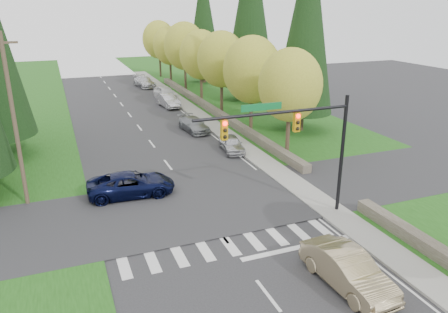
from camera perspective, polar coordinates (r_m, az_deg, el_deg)
ground at (r=19.67m, az=4.41°, el=-15.99°), size 120.00×120.00×0.00m
grass_east at (r=41.42m, az=8.75°, el=3.29°), size 14.00×110.00×0.06m
cross_street at (r=26.08m, az=-3.22°, el=-6.47°), size 120.00×8.00×0.10m
sidewalk_east at (r=40.59m, az=-0.17°, el=3.24°), size 1.80×80.00×0.13m
curb_east at (r=40.30m, az=-1.29°, el=3.12°), size 0.20×80.00×0.13m
stone_wall_north at (r=48.34m, az=-1.72°, el=6.23°), size 0.70×40.00×0.70m
traffic_signal at (r=23.00m, az=9.75°, el=3.00°), size 8.70×0.37×6.80m
utility_pole at (r=27.18m, az=-25.71°, el=4.22°), size 1.60×0.24×10.00m
decid_tree_0 at (r=33.24m, az=8.65°, el=9.19°), size 4.80×4.80×8.37m
decid_tree_1 at (r=39.39m, az=3.68°, el=11.24°), size 5.20×5.20×8.80m
decid_tree_2 at (r=45.69m, az=-0.32°, el=12.58°), size 5.00×5.00×8.82m
decid_tree_3 at (r=52.31m, az=-3.04°, el=13.13°), size 5.00×5.00×8.55m
decid_tree_4 at (r=58.95m, az=-5.17°, el=14.18°), size 5.40×5.40×9.18m
decid_tree_5 at (r=65.67m, az=-7.11°, el=14.18°), size 4.80×4.80×8.30m
decid_tree_6 at (r=72.44m, az=-8.49°, el=14.86°), size 5.20×5.20×8.86m
conifer_e_a at (r=40.38m, az=10.77°, el=16.85°), size 5.44×5.44×17.80m
conifer_e_b at (r=53.19m, az=3.49°, el=18.76°), size 6.12×6.12×19.80m
conifer_e_c at (r=65.88m, az=-2.70°, el=17.59°), size 5.10×5.10×16.80m
sedan_champagne at (r=19.63m, az=15.85°, el=-14.05°), size 1.99×4.90×1.58m
suv_navy at (r=27.74m, az=-12.02°, el=-3.57°), size 5.51×2.83×1.49m
parked_car_a at (r=35.21m, az=1.00°, el=1.67°), size 1.97×3.93×1.29m
parked_car_b at (r=40.97m, az=-3.96°, el=4.19°), size 2.27×4.59×1.28m
parked_car_c at (r=51.08m, az=-7.27°, el=7.24°), size 1.99×4.58×1.47m
parked_car_d at (r=55.31m, az=-7.66°, el=8.24°), size 2.32×4.90×1.62m
parked_car_e at (r=64.15m, az=-10.35°, el=9.57°), size 2.71×5.28×1.47m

